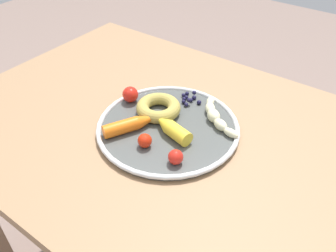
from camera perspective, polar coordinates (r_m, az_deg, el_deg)
name	(u,v)px	position (r m, az deg, el deg)	size (l,w,h in m)	color
dining_table	(161,151)	(0.92, -1.10, -4.11)	(1.08, 0.78, 0.72)	#97734F
plate	(168,127)	(0.84, 0.00, -0.15)	(0.34, 0.34, 0.02)	#4D504E
banana	(216,116)	(0.86, 7.85, 1.61)	(0.14, 0.12, 0.03)	beige
carrot_orange	(132,124)	(0.82, -5.92, 0.30)	(0.09, 0.14, 0.03)	orange
carrot_yellow	(172,129)	(0.80, 0.59, -0.44)	(0.11, 0.06, 0.04)	yellow
donut	(158,108)	(0.87, -1.57, 3.01)	(0.11, 0.11, 0.03)	#AC9947
blueberry_pile	(189,99)	(0.92, 3.51, 4.50)	(0.06, 0.06, 0.02)	#191638
tomato_near	(145,141)	(0.78, -3.82, -2.40)	(0.03, 0.03, 0.03)	red
tomato_mid	(176,157)	(0.74, 1.26, -5.09)	(0.03, 0.03, 0.03)	red
tomato_far	(130,94)	(0.92, -6.18, 5.16)	(0.04, 0.04, 0.04)	red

